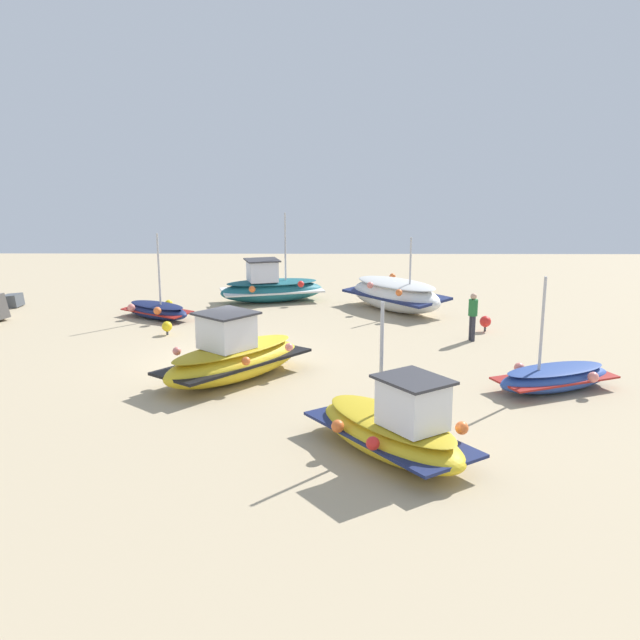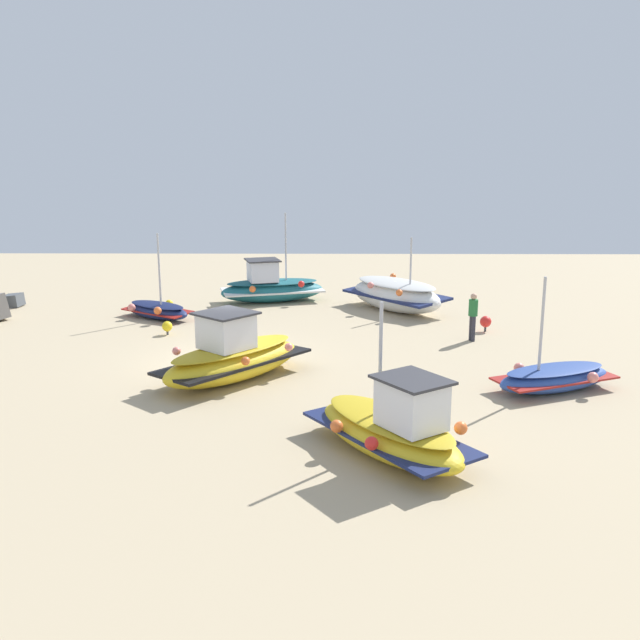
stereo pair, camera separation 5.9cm
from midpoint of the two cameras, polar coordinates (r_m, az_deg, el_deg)
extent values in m
plane|color=tan|center=(22.19, -7.46, -3.42)|extent=(51.41, 51.41, 0.00)
ellipsoid|color=gold|center=(20.31, -6.96, -3.49)|extent=(4.80, 4.52, 1.05)
cube|color=black|center=(20.29, -6.96, -3.35)|extent=(4.69, 4.42, 0.13)
ellipsoid|color=gold|center=(20.19, -6.99, -2.35)|extent=(4.21, 3.96, 0.21)
cube|color=white|center=(19.90, -7.56, -0.91)|extent=(1.75, 1.75, 0.97)
cube|color=#333338|center=(19.78, -7.61, 0.55)|extent=(2.03, 2.03, 0.06)
sphere|color=#EA7F75|center=(20.35, -2.49, -2.21)|extent=(0.24, 0.24, 0.24)
sphere|color=orange|center=(21.19, -7.88, -1.79)|extent=(0.24, 0.24, 0.24)
sphere|color=orange|center=(19.24, -6.00, -3.34)|extent=(0.24, 0.24, 0.24)
sphere|color=#EA7F75|center=(20.16, -11.53, -2.49)|extent=(0.24, 0.24, 0.24)
ellipsoid|color=#2D4C9E|center=(20.36, 18.65, -4.57)|extent=(2.57, 3.77, 0.66)
cube|color=maroon|center=(20.35, 18.66, -4.48)|extent=(2.56, 3.66, 0.06)
ellipsoid|color=navy|center=(20.28, 18.70, -3.84)|extent=(2.26, 3.32, 0.11)
cylinder|color=#B7B7BC|center=(19.58, 17.72, -0.32)|extent=(0.08, 0.08, 2.56)
sphere|color=#EA7F75|center=(20.47, 15.98, -3.78)|extent=(0.29, 0.29, 0.29)
sphere|color=#EA7F75|center=(20.18, 21.43, -4.38)|extent=(0.29, 0.29, 0.29)
ellipsoid|color=gold|center=(15.36, 5.70, -9.31)|extent=(4.46, 3.83, 0.84)
cube|color=navy|center=(15.34, 5.71, -9.16)|extent=(4.36, 3.78, 0.07)
ellipsoid|color=gold|center=(15.23, 5.73, -8.08)|extent=(3.93, 3.37, 0.14)
cube|color=white|center=(14.54, 7.60, -6.81)|extent=(1.59, 1.54, 0.99)
cube|color=#333338|center=(14.37, 7.66, -4.84)|extent=(1.85, 1.79, 0.06)
cylinder|color=#B7B7BC|center=(15.05, 5.06, -3.12)|extent=(0.08, 0.08, 2.46)
sphere|color=orange|center=(16.67, 5.57, -6.29)|extent=(0.28, 0.28, 0.28)
sphere|color=orange|center=(15.17, 1.48, -8.65)|extent=(0.28, 0.28, 0.28)
sphere|color=red|center=(15.82, 8.38, -7.37)|extent=(0.28, 0.28, 0.28)
sphere|color=red|center=(14.28, 4.34, -10.00)|extent=(0.28, 0.28, 0.28)
sphere|color=orange|center=(15.03, 11.51, -8.63)|extent=(0.28, 0.28, 0.28)
ellipsoid|color=#1E6670|center=(31.27, -3.83, 2.37)|extent=(2.94, 4.92, 1.01)
cube|color=white|center=(31.26, -3.83, 2.45)|extent=(2.93, 4.75, 0.14)
ellipsoid|color=#1A565F|center=(31.19, -3.84, 3.09)|extent=(2.57, 4.32, 0.20)
cube|color=silver|center=(31.02, -4.64, 4.01)|extent=(1.51, 1.52, 0.90)
cube|color=#333338|center=(30.95, -4.65, 4.89)|extent=(1.75, 1.76, 0.06)
cylinder|color=#B7B7BC|center=(31.10, -2.75, 5.99)|extent=(0.08, 0.08, 2.98)
sphere|color=red|center=(30.52, -1.48, 2.94)|extent=(0.29, 0.29, 0.29)
sphere|color=yellow|center=(32.11, -4.20, 3.36)|extent=(0.29, 0.29, 0.29)
sphere|color=orange|center=(30.09, -5.47, 2.52)|extent=(0.29, 0.29, 0.29)
ellipsoid|color=navy|center=(28.66, -13.06, 0.71)|extent=(2.69, 3.26, 0.67)
cube|color=maroon|center=(28.66, -13.06, 0.77)|extent=(2.62, 3.16, 0.13)
ellipsoid|color=#151E45|center=(28.61, -13.09, 1.20)|extent=(2.34, 2.85, 0.17)
cylinder|color=#B7B7BC|center=(28.19, -12.91, 4.05)|extent=(0.08, 0.08, 2.83)
sphere|color=orange|center=(27.65, -13.03, 0.74)|extent=(0.30, 0.30, 0.30)
sphere|color=yellow|center=(29.06, -12.14, 1.33)|extent=(0.30, 0.30, 0.30)
sphere|color=#EA7F75|center=(28.75, -15.04, 0.99)|extent=(0.30, 0.30, 0.30)
ellipsoid|color=white|center=(29.46, 6.24, 1.97)|extent=(5.01, 4.54, 1.38)
cube|color=navy|center=(29.45, 6.24, 2.09)|extent=(4.86, 4.42, 0.23)
ellipsoid|color=beige|center=(29.37, 6.26, 2.98)|extent=(4.37, 3.95, 0.31)
cylinder|color=#B7B7BC|center=(28.62, 7.47, 4.82)|extent=(0.08, 0.08, 1.90)
sphere|color=orange|center=(27.77, 6.53, 2.22)|extent=(0.27, 0.27, 0.27)
sphere|color=#EA7F75|center=(29.83, 8.27, 2.80)|extent=(0.27, 0.27, 0.27)
sphere|color=#EA7F75|center=(28.98, 4.20, 2.84)|extent=(0.27, 0.27, 0.27)
sphere|color=orange|center=(30.98, 6.02, 3.55)|extent=(0.27, 0.27, 0.27)
cylinder|color=#2D2D38|center=(25.09, 12.28, -0.62)|extent=(0.14, 0.14, 0.90)
cylinder|color=#2D2D38|center=(24.95, 12.45, -0.70)|extent=(0.14, 0.14, 0.90)
cylinder|color=#236B33|center=(24.86, 12.45, 0.99)|extent=(0.32, 0.32, 0.57)
sphere|color=tan|center=(24.78, 12.49, 1.89)|extent=(0.22, 0.22, 0.22)
cube|color=#4C5156|center=(32.94, -23.70, 1.47)|extent=(0.78, 0.83, 0.61)
cylinder|color=#3F3F42|center=(25.96, -12.25, -1.04)|extent=(0.08, 0.08, 0.13)
sphere|color=yellow|center=(25.90, -12.28, -0.51)|extent=(0.37, 0.37, 0.37)
cylinder|color=#3F3F42|center=(26.54, 13.37, -0.74)|extent=(0.08, 0.08, 0.17)
sphere|color=red|center=(26.48, 13.41, -0.13)|extent=(0.42, 0.42, 0.42)
camera|label=1|loc=(0.03, -89.93, 0.02)|focal=39.27mm
camera|label=2|loc=(0.03, 90.07, -0.02)|focal=39.27mm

